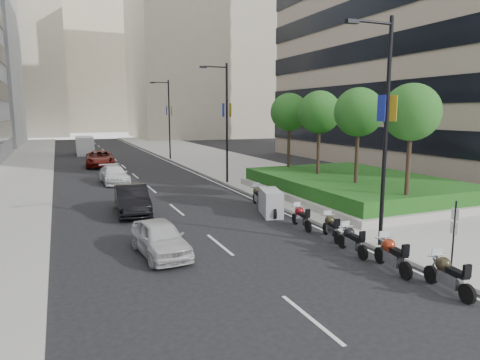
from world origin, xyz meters
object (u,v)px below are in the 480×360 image
lamp_post_1 (225,117)px  motorcycle_5 (271,203)px  lamp_post_2 (168,115)px  delivery_van (85,146)px  car_a (160,238)px  parking_sign (454,231)px  motorcycle_1 (392,255)px  motorcycle_2 (352,240)px  motorcycle_4 (301,217)px  car_d (100,159)px  lamp_post_0 (383,122)px  car_b (132,200)px  motorcycle_6 (258,196)px  car_c (114,175)px  motorcycle_3 (331,227)px  motorcycle_0 (448,275)px

lamp_post_1 → motorcycle_5: (-1.38, -10.30, -4.37)m
lamp_post_2 → delivery_van: 14.08m
car_a → parking_sign: bearing=-37.1°
motorcycle_1 → motorcycle_2: (-0.13, 2.04, -0.05)m
motorcycle_4 → car_d: 28.71m
parking_sign → motorcycle_4: size_ratio=1.27×
lamp_post_1 → car_d: bearing=117.8°
motorcycle_4 → lamp_post_2: bearing=3.4°
lamp_post_0 → car_b: (-8.09, 10.04, -4.30)m
motorcycle_1 → motorcycle_6: motorcycle_6 is taller
car_c → delivery_van: size_ratio=0.83×
lamp_post_0 → car_c: size_ratio=1.97×
lamp_post_1 → motorcycle_3: (-0.90, -15.12, -4.54)m
motorcycle_1 → motorcycle_6: bearing=9.3°
lamp_post_2 → parking_sign: size_ratio=3.60×
motorcycle_4 → car_c: bearing=27.0°
motorcycle_0 → motorcycle_4: motorcycle_0 is taller
motorcycle_2 → car_b: bearing=39.3°
lamp_post_0 → car_c: 22.61m
motorcycle_3 → car_a: 7.35m
motorcycle_0 → motorcycle_4: 8.11m
delivery_van → lamp_post_2: bearing=-50.2°
motorcycle_1 → motorcycle_3: size_ratio=1.12×
parking_sign → motorcycle_2: (-1.96, 2.93, -0.92)m
parking_sign → car_c: parking_sign is taller
motorcycle_3 → motorcycle_4: bearing=22.5°
motorcycle_3 → motorcycle_5: bearing=20.2°
motorcycle_2 → delivery_van: size_ratio=0.36×
lamp_post_2 → motorcycle_3: bearing=-91.5°
lamp_post_0 → motorcycle_2: lamp_post_0 is taller
lamp_post_1 → motorcycle_1: bearing=-93.5°
car_b → car_d: (0.26, 21.80, 0.03)m
motorcycle_1 → car_b: 13.98m
lamp_post_2 → motorcycle_5: (-1.38, -28.30, -4.37)m
lamp_post_0 → car_c: bearing=110.5°
motorcycle_6 → motorcycle_0: bearing=-168.5°
motorcycle_5 → car_d: car_d is taller
car_c → car_a: bearing=-94.5°
motorcycle_1 → motorcycle_2: motorcycle_1 is taller
motorcycle_2 → motorcycle_4: 3.98m
delivery_van → car_b: bearing=-88.4°
lamp_post_2 → motorcycle_6: 26.42m
parking_sign → car_b: (-8.74, 13.04, -0.69)m
lamp_post_0 → motorcycle_5: size_ratio=3.67×
motorcycle_2 → lamp_post_1: bearing=1.0°
motorcycle_3 → motorcycle_5: motorcycle_5 is taller
motorcycle_1 → car_a: bearing=65.8°
motorcycle_0 → car_b: (-7.19, 14.24, 0.21)m
motorcycle_2 → car_a: 7.43m
lamp_post_2 → motorcycle_0: 39.47m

